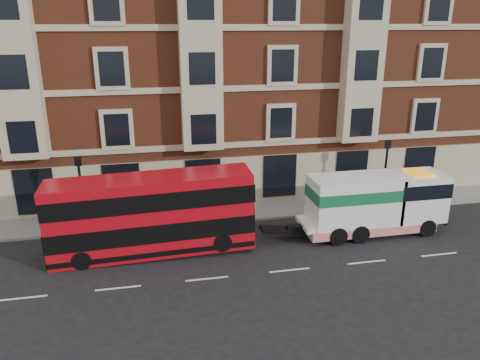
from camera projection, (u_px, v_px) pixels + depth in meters
name	position (u px, v px, depth m)	size (l,w,h in m)	color
ground	(207.00, 279.00, 21.69)	(120.00, 120.00, 0.00)	black
sidewalk	(190.00, 215.00, 28.62)	(90.00, 3.00, 0.15)	slate
victorian_terrace	(182.00, 41.00, 32.46)	(45.00, 12.00, 20.40)	brown
lamp_post_west	(81.00, 189.00, 25.44)	(0.35, 0.15, 4.35)	black
lamp_post_east	(385.00, 169.00, 28.84)	(0.35, 0.15, 4.35)	black
double_decker_bus	(152.00, 214.00, 23.46)	(10.16, 2.33, 4.11)	#BB0A16
tow_truck	(373.00, 203.00, 25.86)	(8.13, 2.40, 3.39)	white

